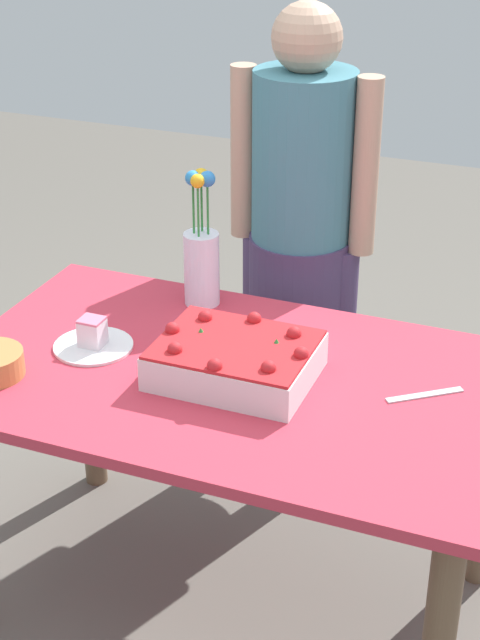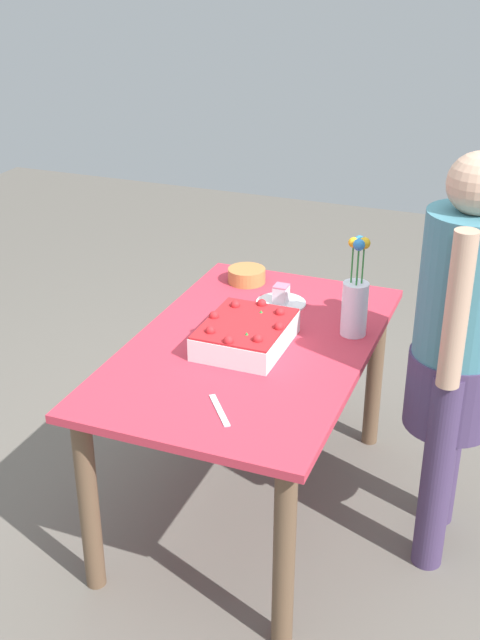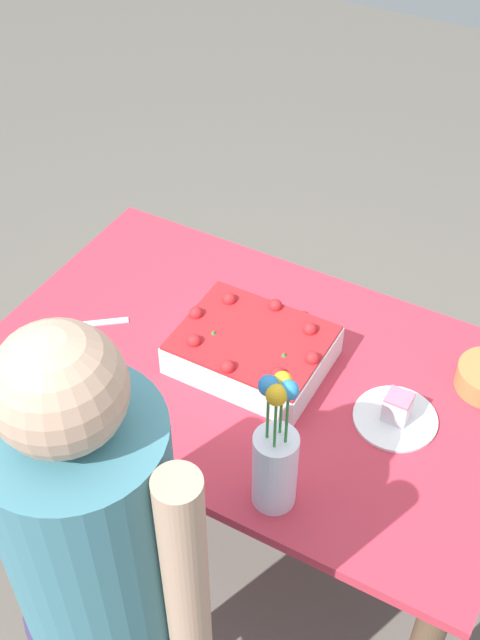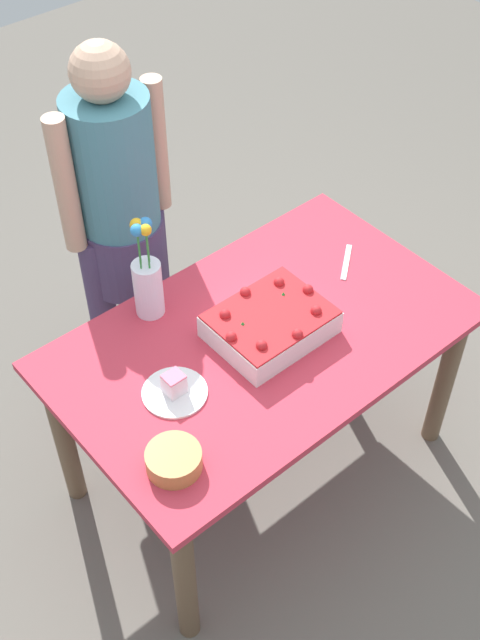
# 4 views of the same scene
# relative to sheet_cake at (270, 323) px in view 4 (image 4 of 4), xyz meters

# --- Properties ---
(ground_plane) EXTENTS (8.00, 8.00, 0.00)m
(ground_plane) POSITION_rel_sheet_cake_xyz_m (-0.02, 0.01, -0.78)
(ground_plane) COLOR #655F57
(dining_table) EXTENTS (1.38, 0.84, 0.73)m
(dining_table) POSITION_rel_sheet_cake_xyz_m (-0.02, 0.01, -0.17)
(dining_table) COLOR #C43144
(dining_table) RESTS_ON ground_plane
(sheet_cake) EXTENTS (0.37, 0.29, 0.12)m
(sheet_cake) POSITION_rel_sheet_cake_xyz_m (0.00, 0.00, 0.00)
(sheet_cake) COLOR white
(sheet_cake) RESTS_ON dining_table
(serving_plate_with_slice) EXTENTS (0.20, 0.20, 0.08)m
(serving_plate_with_slice) POSITION_rel_sheet_cake_xyz_m (-0.39, 0.00, -0.03)
(serving_plate_with_slice) COLOR white
(serving_plate_with_slice) RESTS_ON dining_table
(cake_knife) EXTENTS (0.16, 0.13, 0.00)m
(cake_knife) POSITION_rel_sheet_cake_xyz_m (0.44, 0.08, -0.05)
(cake_knife) COLOR silver
(cake_knife) RESTS_ON dining_table
(flower_vase) EXTENTS (0.10, 0.10, 0.38)m
(flower_vase) POSITION_rel_sheet_cake_xyz_m (-0.24, 0.34, 0.09)
(flower_vase) COLOR white
(flower_vase) RESTS_ON dining_table
(fruit_bowl) EXTENTS (0.16, 0.16, 0.06)m
(fruit_bowl) POSITION_rel_sheet_cake_xyz_m (-0.55, -0.21, -0.02)
(fruit_bowl) COLOR #BF7D42
(fruit_bowl) RESTS_ON dining_table
(person_standing) EXTENTS (0.45, 0.31, 1.49)m
(person_standing) POSITION_rel_sheet_cake_xyz_m (-0.08, 0.73, 0.08)
(person_standing) COLOR #46345B
(person_standing) RESTS_ON ground_plane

